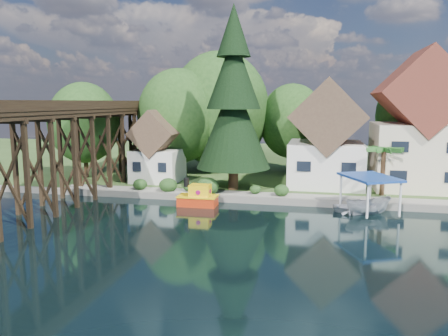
# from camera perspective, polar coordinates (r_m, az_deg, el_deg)

# --- Properties ---
(ground) EXTENTS (140.00, 140.00, 0.00)m
(ground) POSITION_cam_1_polar(r_m,az_deg,el_deg) (32.44, 0.82, -7.80)
(ground) COLOR black
(ground) RESTS_ON ground
(bank) EXTENTS (140.00, 52.00, 0.50)m
(bank) POSITION_cam_1_polar(r_m,az_deg,el_deg) (65.42, 6.61, 0.75)
(bank) COLOR #314C1E
(bank) RESTS_ON ground
(seawall) EXTENTS (60.00, 0.40, 0.62)m
(seawall) POSITION_cam_1_polar(r_m,az_deg,el_deg) (39.58, 8.80, -4.40)
(seawall) COLOR slate
(seawall) RESTS_ON ground
(promenade) EXTENTS (50.00, 2.60, 0.06)m
(promenade) POSITION_cam_1_polar(r_m,az_deg,el_deg) (40.75, 11.73, -3.79)
(promenade) COLOR gray
(promenade) RESTS_ON bank
(trestle_bridge) EXTENTS (4.12, 44.18, 9.30)m
(trestle_bridge) POSITION_cam_1_polar(r_m,az_deg,el_deg) (42.11, -19.61, 2.93)
(trestle_bridge) COLOR black
(trestle_bridge) RESTS_ON ground
(house_left) EXTENTS (7.64, 8.64, 11.02)m
(house_left) POSITION_cam_1_polar(r_m,az_deg,el_deg) (46.71, 13.19, 3.46)
(house_left) COLOR white
(house_left) RESTS_ON bank
(house_center) EXTENTS (8.65, 9.18, 13.89)m
(house_center) POSITION_cam_1_polar(r_m,az_deg,el_deg) (48.15, 24.03, 4.62)
(house_center) COLOR beige
(house_center) RESTS_ON bank
(shed) EXTENTS (5.09, 5.40, 7.85)m
(shed) POSITION_cam_1_polar(r_m,az_deg,el_deg) (48.43, -8.66, 2.21)
(shed) COLOR white
(shed) RESTS_ON bank
(bg_trees) EXTENTS (49.90, 13.30, 10.57)m
(bg_trees) POSITION_cam_1_polar(r_m,az_deg,el_deg) (52.05, 6.50, 6.52)
(bg_trees) COLOR #382314
(bg_trees) RESTS_ON bank
(shrubs) EXTENTS (15.76, 2.47, 1.70)m
(shrubs) POSITION_cam_1_polar(r_m,az_deg,el_deg) (41.93, -2.89, -2.29)
(shrubs) COLOR #1C3C15
(shrubs) RESTS_ON bank
(conifer) EXTENTS (7.27, 7.27, 17.89)m
(conifer) POSITION_cam_1_polar(r_m,az_deg,el_deg) (42.84, 1.25, 8.56)
(conifer) COLOR #382314
(conifer) RESTS_ON bank
(palm_tree) EXTENTS (3.47, 3.47, 4.80)m
(palm_tree) POSITION_cam_1_polar(r_m,az_deg,el_deg) (42.87, 20.16, 2.11)
(palm_tree) COLOR #382314
(palm_tree) RESTS_ON bank
(tugboat) EXTENTS (3.51, 1.93, 2.54)m
(tugboat) POSITION_cam_1_polar(r_m,az_deg,el_deg) (38.93, -3.39, -3.86)
(tugboat) COLOR red
(tugboat) RESTS_ON ground
(boat_white_a) EXTENTS (4.28, 3.10, 0.87)m
(boat_white_a) POSITION_cam_1_polar(r_m,az_deg,el_deg) (38.39, 17.23, -4.91)
(boat_white_a) COLOR white
(boat_white_a) RESTS_ON ground
(boat_canopy) EXTENTS (5.15, 5.93, 3.19)m
(boat_canopy) POSITION_cam_1_polar(r_m,az_deg,el_deg) (37.74, 18.39, -3.74)
(boat_canopy) COLOR silver
(boat_canopy) RESTS_ON ground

